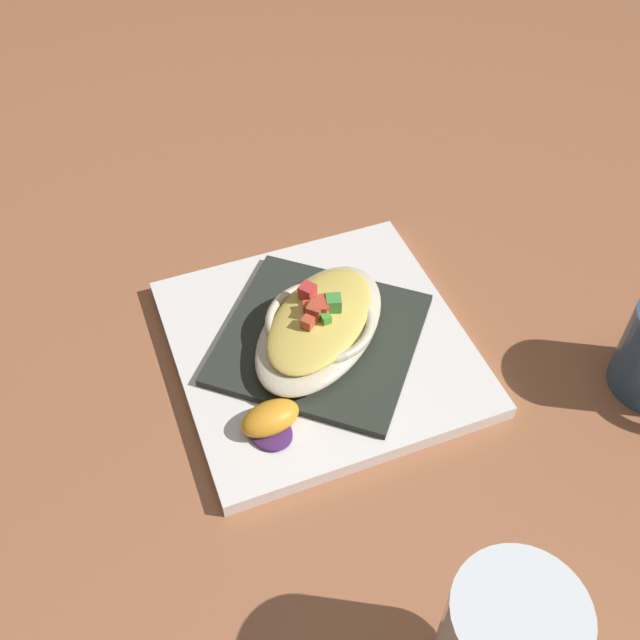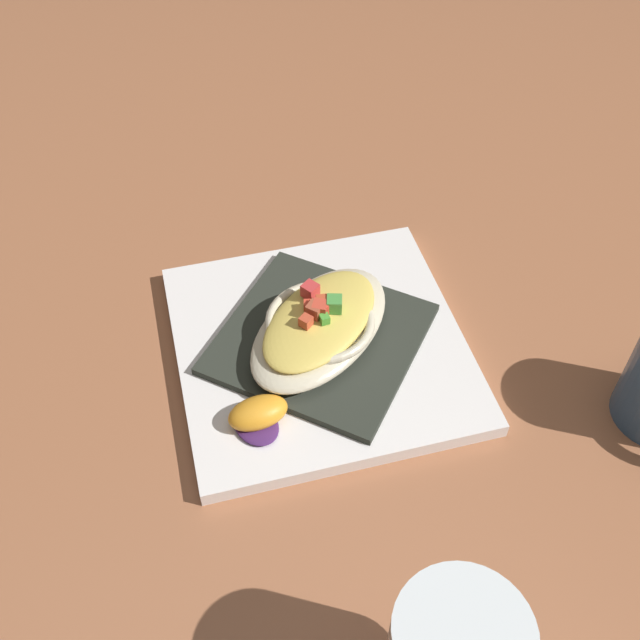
{
  "view_description": "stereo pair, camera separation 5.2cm",
  "coord_description": "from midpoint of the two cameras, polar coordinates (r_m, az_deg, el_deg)",
  "views": [
    {
      "loc": [
        0.22,
        0.4,
        0.55
      ],
      "look_at": [
        0.0,
        0.0,
        0.05
      ],
      "focal_mm": 41.87,
      "sensor_mm": 36.0,
      "label": 1
    },
    {
      "loc": [
        0.17,
        0.42,
        0.55
      ],
      "look_at": [
        0.0,
        0.0,
        0.05
      ],
      "focal_mm": 41.87,
      "sensor_mm": 36.0,
      "label": 2
    }
  ],
  "objects": [
    {
      "name": "folded_napkin",
      "position": [
        0.7,
        2.11,
        -1.51
      ],
      "size": [
        0.25,
        0.25,
        0.01
      ],
      "primitive_type": "cube",
      "rotation": [
        0.0,
        0.0,
        0.74
      ],
      "color": "#2B3028",
      "rests_on": "square_plate"
    },
    {
      "name": "square_plate",
      "position": [
        0.71,
        2.08,
        -2.11
      ],
      "size": [
        0.3,
        0.3,
        0.02
      ],
      "primitive_type": "cube",
      "rotation": [
        0.0,
        0.0,
        -0.13
      ],
      "color": "white",
      "rests_on": "ground_plane"
    },
    {
      "name": "ground_plane",
      "position": [
        0.72,
        2.06,
        -2.5
      ],
      "size": [
        2.6,
        2.6,
        0.0
      ],
      "primitive_type": "plane",
      "color": "#A16240"
    },
    {
      "name": "gratin_dish",
      "position": [
        0.69,
        2.15,
        -0.39
      ],
      "size": [
        0.2,
        0.18,
        0.04
      ],
      "color": "beige",
      "rests_on": "folded_napkin"
    },
    {
      "name": "orange_garnish",
      "position": [
        0.64,
        -2.49,
        -7.38
      ],
      "size": [
        0.05,
        0.05,
        0.02
      ],
      "color": "#47235D",
      "rests_on": "square_plate"
    }
  ]
}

